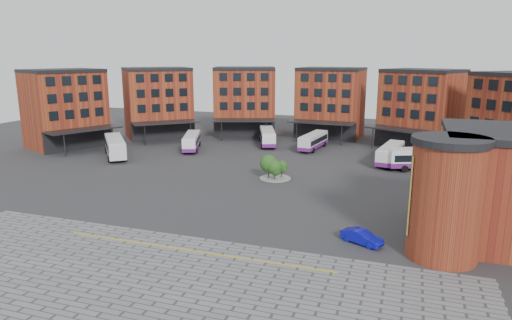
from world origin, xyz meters
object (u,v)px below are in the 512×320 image
(tree_island, at_px, (273,167))
(bus_e, at_px, (390,154))
(bus_d, at_px, (313,141))
(bus_a, at_px, (115,146))
(bus_c, at_px, (267,136))
(blue_car, at_px, (362,237))
(bus_f, at_px, (426,158))
(bus_b, at_px, (192,141))

(tree_island, relative_size, bus_e, 0.40)
(bus_d, height_order, bus_e, bus_e)
(bus_a, relative_size, bus_c, 0.97)
(bus_a, distance_m, bus_c, 28.50)
(bus_d, height_order, blue_car, bus_d)
(bus_d, distance_m, bus_e, 15.90)
(bus_f, height_order, blue_car, bus_f)
(bus_a, distance_m, bus_d, 35.50)
(tree_island, xyz_separation_m, bus_f, (20.50, 12.94, -0.05))
(bus_b, distance_m, bus_e, 35.41)
(bus_a, distance_m, bus_b, 13.77)
(tree_island, distance_m, bus_f, 24.24)
(bus_a, relative_size, bus_b, 1.02)
(tree_island, relative_size, bus_d, 0.41)
(bus_e, bearing_deg, blue_car, -82.48)
(bus_c, bearing_deg, blue_car, -82.84)
(bus_a, height_order, bus_b, bus_a)
(tree_island, relative_size, bus_b, 0.42)
(tree_island, xyz_separation_m, bus_a, (-29.87, 5.20, 0.12))
(bus_d, relative_size, blue_car, 2.66)
(bus_c, xyz_separation_m, bus_f, (28.80, -10.88, 0.13))
(bus_b, bearing_deg, bus_d, -1.11)
(bus_a, height_order, bus_c, bus_a)
(bus_b, relative_size, bus_d, 1.00)
(bus_b, bearing_deg, bus_e, -20.24)
(bus_b, distance_m, bus_c, 14.83)
(bus_c, relative_size, bus_f, 0.93)
(bus_c, xyz_separation_m, blue_car, (22.65, -42.62, -1.02))
(bus_c, distance_m, blue_car, 48.27)
(bus_a, relative_size, bus_d, 1.02)
(bus_a, height_order, bus_d, bus_a)
(tree_island, height_order, bus_a, tree_island)
(blue_car, bearing_deg, bus_b, 71.01)
(bus_e, bearing_deg, bus_b, -170.48)
(bus_e, bearing_deg, bus_f, -16.35)
(bus_f, bearing_deg, bus_e, -138.74)
(bus_c, distance_m, bus_e, 24.91)
(bus_f, distance_m, blue_car, 32.35)
(bus_e, distance_m, bus_f, 5.91)
(bus_f, bearing_deg, tree_island, -81.27)
(bus_d, bearing_deg, bus_e, -20.00)
(bus_a, xyz_separation_m, bus_d, (30.89, 17.50, -0.40))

